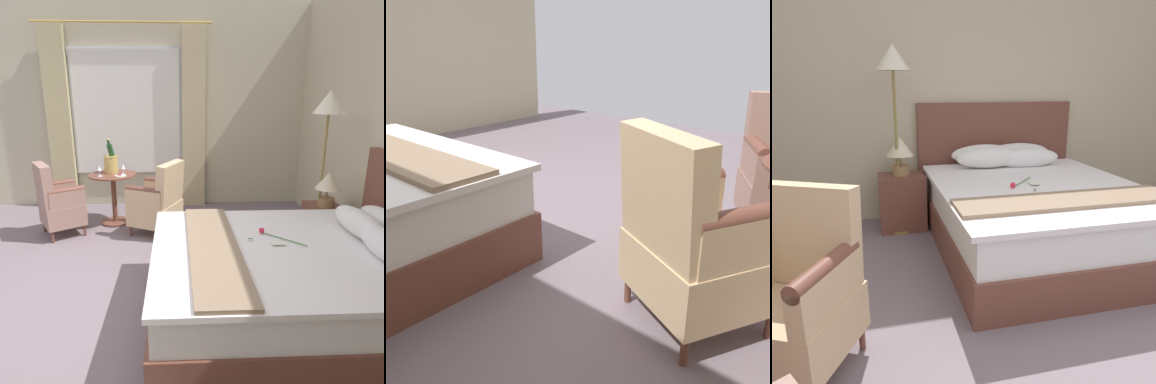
{
  "view_description": "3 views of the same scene",
  "coord_description": "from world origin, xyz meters",
  "views": [
    {
      "loc": [
        2.63,
        0.77,
        1.82
      ],
      "look_at": [
        -1.21,
        0.94,
        0.7
      ],
      "focal_mm": 32.0,
      "sensor_mm": 36.0,
      "label": 1
    },
    {
      "loc": [
        -2.46,
        2.2,
        1.34
      ],
      "look_at": [
        -1.06,
        0.62,
        0.55
      ],
      "focal_mm": 40.0,
      "sensor_mm": 36.0,
      "label": 2
    },
    {
      "loc": [
        -1.24,
        -1.35,
        1.47
      ],
      "look_at": [
        -0.72,
        0.77,
        0.85
      ],
      "focal_mm": 35.0,
      "sensor_mm": 36.0,
      "label": 3
    }
  ],
  "objects": [
    {
      "name": "ground_plane",
      "position": [
        0.0,
        0.0,
        0.0
      ],
      "size": [
        7.44,
        7.44,
        0.0
      ],
      "primitive_type": "plane",
      "color": "slate"
    },
    {
      "name": "armchair_by_window",
      "position": [
        -1.68,
        0.52,
        0.43
      ],
      "size": [
        0.77,
        0.77,
        0.97
      ],
      "color": "brown",
      "rests_on": "ground"
    }
  ]
}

